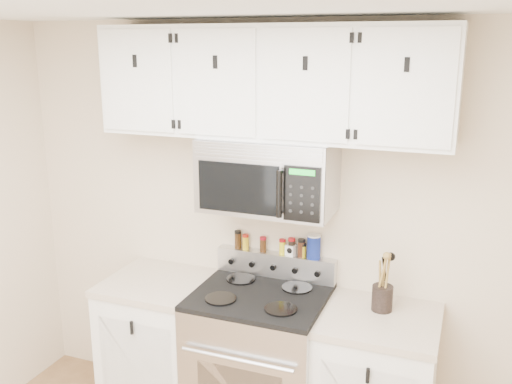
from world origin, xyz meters
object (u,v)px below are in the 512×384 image
Objects in this scene: range at (260,365)px; salt_canister at (314,246)px; microwave at (268,175)px; utensil_crock at (382,296)px.

salt_canister reaches higher than range.
microwave is 0.54m from salt_canister.
microwave is 2.26× the size of utensil_crock.
utensil_crock reaches higher than range.
microwave is 0.93m from utensil_crock.
utensil_crock is at bearing -1.86° from microwave.
utensil_crock is at bearing -21.75° from salt_canister.
microwave reaches higher than utensil_crock.
salt_canister is at bearing 33.01° from microwave.
salt_canister is (0.24, 0.28, 0.69)m from range.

